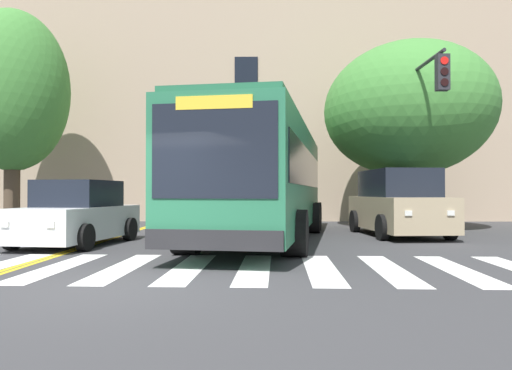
{
  "coord_description": "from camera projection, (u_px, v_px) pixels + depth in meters",
  "views": [
    {
      "loc": [
        2.24,
        -7.43,
        1.41
      ],
      "look_at": [
        2.12,
        6.24,
        1.6
      ],
      "focal_mm": 35.0,
      "sensor_mm": 36.0,
      "label": 1
    }
  ],
  "objects": [
    {
      "name": "crosswalk",
      "position": [
        189.0,
        268.0,
        9.2
      ],
      "size": [
        15.32,
        4.22,
        0.01
      ],
      "color": "white",
      "rests_on": "ground"
    },
    {
      "name": "lane_line_yellow_inner",
      "position": [
        162.0,
        222.0,
        23.23
      ],
      "size": [
        0.12,
        36.0,
        0.01
      ],
      "primitive_type": "cube",
      "color": "gold",
      "rests_on": "ground"
    },
    {
      "name": "street_tree_curbside_small",
      "position": [
        13.0,
        91.0,
        20.07
      ],
      "size": [
        5.78,
        5.58,
        8.78
      ],
      "color": "#4C3D2D",
      "rests_on": "ground"
    },
    {
      "name": "ground_plane",
      "position": [
        110.0,
        286.0,
        7.43
      ],
      "size": [
        120.0,
        120.0,
        0.0
      ],
      "primitive_type": "plane",
      "color": "#38383A"
    },
    {
      "name": "car_white_near_lane",
      "position": [
        77.0,
        215.0,
        13.28
      ],
      "size": [
        2.54,
        4.51,
        1.72
      ],
      "color": "white",
      "rests_on": "ground"
    },
    {
      "name": "street_tree_curbside_large",
      "position": [
        407.0,
        110.0,
        18.98
      ],
      "size": [
        8.37,
        8.83,
        7.09
      ],
      "color": "brown",
      "rests_on": "ground"
    },
    {
      "name": "building_facade",
      "position": [
        248.0,
        98.0,
        28.25
      ],
      "size": [
        38.57,
        9.1,
        13.49
      ],
      "color": "tan",
      "rests_on": "ground"
    },
    {
      "name": "traffic_light_near_corner",
      "position": [
        415.0,
        115.0,
        16.15
      ],
      "size": [
        0.35,
        4.24,
        5.69
      ],
      "color": "#28282D",
      "rests_on": "ground"
    },
    {
      "name": "car_tan_far_lane",
      "position": [
        398.0,
        204.0,
        16.01
      ],
      "size": [
        2.52,
        5.01,
        2.12
      ],
      "color": "tan",
      "rests_on": "ground"
    },
    {
      "name": "city_bus",
      "position": [
        265.0,
        178.0,
        14.7
      ],
      "size": [
        4.42,
        12.21,
        3.39
      ],
      "color": "#28704C",
      "rests_on": "ground"
    },
    {
      "name": "lane_line_yellow_outer",
      "position": [
        165.0,
        222.0,
        23.23
      ],
      "size": [
        0.12,
        36.0,
        0.01
      ],
      "primitive_type": "cube",
      "color": "gold",
      "rests_on": "ground"
    },
    {
      "name": "traffic_light_overhead",
      "position": [
        207.0,
        136.0,
        17.7
      ],
      "size": [
        0.6,
        3.06,
        5.05
      ],
      "color": "#28282D",
      "rests_on": "ground"
    }
  ]
}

